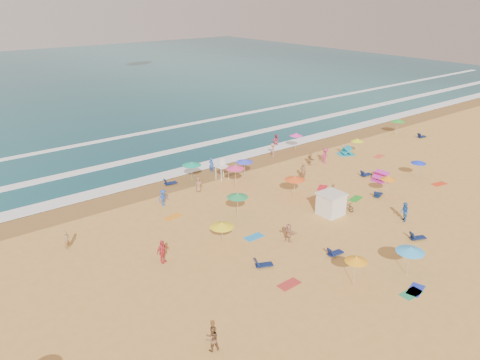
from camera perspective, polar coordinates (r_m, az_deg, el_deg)
ground at (r=43.15m, az=3.68°, el=-4.56°), size 220.00×220.00×0.00m
ocean at (r=117.18m, az=-25.16°, el=10.47°), size 220.00×140.00×0.18m
wet_sand at (r=52.29m, az=-5.42°, el=0.28°), size 220.00×220.00×0.00m
surf_foam at (r=59.45m, az=-10.06°, el=2.83°), size 200.00×18.70×0.05m
cabana at (r=44.03m, az=11.03°, el=-2.94°), size 2.00×2.00×2.00m
cabana_roof at (r=43.61m, az=11.13°, el=-1.68°), size 2.20×2.20×0.12m
bicycle at (r=45.43m, az=12.85°, el=-3.04°), size 0.70×1.79×0.93m
lifeguard_stand at (r=51.21m, az=-2.19°, el=1.14°), size 1.20×1.20×2.10m
beach_umbrellas at (r=43.58m, az=4.24°, el=-1.26°), size 59.42×27.97×0.79m
loungers at (r=44.43m, az=9.11°, el=-3.75°), size 62.05×24.10×0.34m
towels at (r=41.81m, az=10.23°, el=-5.79°), size 45.00×21.48×0.03m
popup_tents at (r=57.22m, az=14.68°, el=2.21°), size 6.18×10.14×1.20m
beachgoers at (r=45.76m, az=1.21°, el=-1.75°), size 43.22×27.53×2.15m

